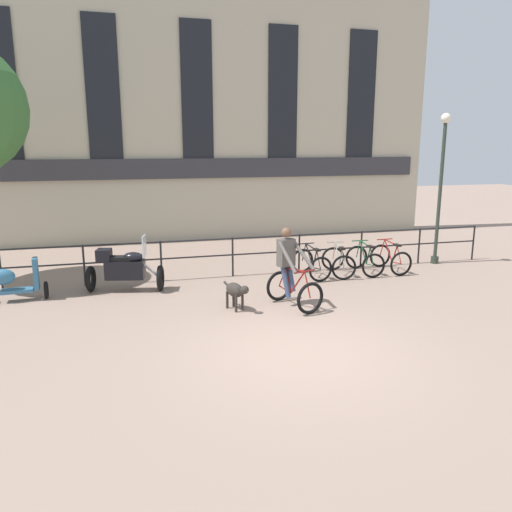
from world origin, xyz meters
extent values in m
plane|color=gray|center=(0.00, 0.00, 0.00)|extent=(60.00, 60.00, 0.00)
cylinder|color=#232326|center=(-5.62, 5.20, 0.53)|extent=(0.05, 0.05, 1.05)
cylinder|color=#232326|center=(-3.75, 5.20, 0.53)|extent=(0.05, 0.05, 1.05)
cylinder|color=#232326|center=(-1.88, 5.20, 0.53)|extent=(0.05, 0.05, 1.05)
cylinder|color=#232326|center=(0.00, 5.20, 0.53)|extent=(0.05, 0.05, 1.05)
cylinder|color=#232326|center=(1.88, 5.20, 0.53)|extent=(0.05, 0.05, 1.05)
cylinder|color=#232326|center=(3.75, 5.20, 0.53)|extent=(0.05, 0.05, 1.05)
cylinder|color=#232326|center=(5.62, 5.20, 0.53)|extent=(0.05, 0.05, 1.05)
cylinder|color=#232326|center=(7.50, 5.20, 0.53)|extent=(0.05, 0.05, 1.05)
cylinder|color=#232326|center=(0.00, 5.20, 1.02)|extent=(15.00, 0.04, 0.04)
cylinder|color=#232326|center=(0.00, 5.20, 0.58)|extent=(15.00, 0.04, 0.04)
cube|color=#BCB299|center=(0.00, 11.00, 4.58)|extent=(18.00, 0.60, 9.15)
cube|color=#333338|center=(0.00, 10.64, 2.60)|extent=(17.10, 0.12, 0.70)
cube|color=black|center=(-3.15, 10.67, 5.03)|extent=(1.10, 0.06, 5.12)
cube|color=black|center=(0.00, 10.67, 5.03)|extent=(1.10, 0.06, 5.12)
cube|color=black|center=(3.15, 10.67, 5.03)|extent=(1.10, 0.06, 5.12)
cube|color=black|center=(6.30, 10.67, 5.03)|extent=(1.10, 0.06, 5.12)
torus|color=black|center=(0.87, 1.78, 0.34)|extent=(0.67, 0.27, 0.68)
torus|color=black|center=(0.54, 2.83, 0.34)|extent=(0.67, 0.27, 0.68)
cylinder|color=maroon|center=(0.74, 2.19, 0.58)|extent=(0.18, 0.48, 0.60)
cylinder|color=maroon|center=(0.64, 2.50, 0.54)|extent=(0.10, 0.23, 0.52)
cylinder|color=maroon|center=(0.71, 2.28, 0.83)|extent=(0.24, 0.64, 0.10)
cylinder|color=maroon|center=(0.60, 2.62, 0.31)|extent=(0.16, 0.43, 0.08)
cylinder|color=maroon|center=(0.57, 2.71, 0.57)|extent=(0.10, 0.26, 0.47)
cylinder|color=maroon|center=(0.84, 1.87, 0.60)|extent=(0.10, 0.22, 0.54)
cylinder|color=maroon|center=(0.81, 1.97, 0.87)|extent=(0.47, 0.18, 0.03)
cube|color=black|center=(0.61, 2.60, 0.82)|extent=(0.19, 0.27, 0.05)
cube|color=#56514C|center=(0.61, 2.60, 1.15)|extent=(0.41, 0.32, 0.60)
sphere|color=brown|center=(0.61, 2.60, 1.59)|extent=(0.22, 0.22, 0.22)
cylinder|color=#56514C|center=(0.51, 2.22, 1.14)|extent=(0.23, 0.71, 0.60)
cylinder|color=#56514C|center=(0.91, 2.35, 1.14)|extent=(0.35, 0.69, 0.60)
cylinder|color=#384766|center=(0.57, 2.48, 0.52)|extent=(0.22, 0.32, 0.69)
cylinder|color=#384766|center=(0.71, 2.52, 0.58)|extent=(0.17, 0.32, 0.58)
ellipsoid|color=#332D28|center=(-0.57, 2.48, 0.43)|extent=(0.43, 0.57, 0.30)
cylinder|color=#332D28|center=(-0.49, 2.29, 0.45)|extent=(0.22, 0.21, 0.17)
sphere|color=#332D28|center=(-0.43, 2.15, 0.51)|extent=(0.18, 0.18, 0.18)
cone|color=#332D28|center=(-0.40, 2.08, 0.50)|extent=(0.13, 0.14, 0.10)
cylinder|color=#332D28|center=(-0.69, 2.76, 0.49)|extent=(0.12, 0.18, 0.11)
cylinder|color=#332D28|center=(-0.58, 2.29, 0.19)|extent=(0.06, 0.06, 0.37)
cylinder|color=#332D28|center=(-0.43, 2.36, 0.19)|extent=(0.06, 0.06, 0.37)
cylinder|color=#332D28|center=(-0.71, 2.59, 0.19)|extent=(0.06, 0.06, 0.37)
cylinder|color=#332D28|center=(-0.55, 2.66, 0.19)|extent=(0.06, 0.06, 0.37)
torus|color=black|center=(-1.97, 4.32, 0.31)|extent=(0.25, 0.63, 0.62)
torus|color=black|center=(-3.58, 4.68, 0.31)|extent=(0.25, 0.63, 0.62)
cube|color=black|center=(-2.78, 4.50, 0.53)|extent=(0.97, 0.59, 0.44)
ellipsoid|color=black|center=(-2.58, 4.46, 0.83)|extent=(0.54, 0.42, 0.24)
cube|color=black|center=(-2.89, 4.52, 0.80)|extent=(0.61, 0.41, 0.10)
cylinder|color=#B2B2B7|center=(-2.18, 4.37, 0.49)|extent=(0.46, 0.16, 0.41)
cube|color=silver|center=(-2.31, 4.40, 1.10)|extent=(0.12, 0.44, 0.50)
cube|color=black|center=(-3.24, 4.60, 0.89)|extent=(0.39, 0.42, 0.28)
torus|color=black|center=(1.92, 5.07, 0.33)|extent=(0.66, 0.13, 0.66)
torus|color=black|center=(2.03, 4.03, 0.33)|extent=(0.66, 0.13, 0.66)
cylinder|color=black|center=(1.97, 4.66, 0.56)|extent=(0.08, 0.47, 0.58)
cylinder|color=black|center=(2.00, 4.35, 0.53)|extent=(0.05, 0.22, 0.51)
cylinder|color=black|center=(1.97, 4.57, 0.81)|extent=(0.10, 0.63, 0.10)
cylinder|color=black|center=(2.01, 4.24, 0.31)|extent=(0.07, 0.42, 0.07)
cylinder|color=black|center=(2.02, 4.14, 0.55)|extent=(0.05, 0.25, 0.46)
cylinder|color=black|center=(1.93, 4.98, 0.59)|extent=(0.05, 0.21, 0.52)
cylinder|color=black|center=(1.94, 4.88, 0.84)|extent=(0.48, 0.08, 0.03)
cube|color=black|center=(2.01, 4.26, 0.80)|extent=(0.14, 0.25, 0.05)
torus|color=black|center=(2.83, 5.07, 0.33)|extent=(0.66, 0.16, 0.66)
torus|color=black|center=(2.68, 4.03, 0.33)|extent=(0.66, 0.16, 0.66)
cylinder|color=#9E998E|center=(2.77, 4.66, 0.56)|extent=(0.10, 0.47, 0.58)
cylinder|color=#9E998E|center=(2.73, 4.35, 0.53)|extent=(0.06, 0.22, 0.51)
cylinder|color=#9E998E|center=(2.76, 4.57, 0.81)|extent=(0.12, 0.63, 0.10)
cylinder|color=#9E998E|center=(2.71, 4.24, 0.31)|extent=(0.09, 0.42, 0.07)
cylinder|color=#9E998E|center=(2.70, 4.14, 0.55)|extent=(0.06, 0.25, 0.46)
cylinder|color=#9E998E|center=(2.82, 4.98, 0.59)|extent=(0.06, 0.21, 0.52)
cylinder|color=#9E998E|center=(2.80, 4.88, 0.84)|extent=(0.48, 0.10, 0.03)
cube|color=black|center=(2.71, 4.26, 0.80)|extent=(0.15, 0.25, 0.05)
torus|color=black|center=(3.55, 5.07, 0.33)|extent=(0.66, 0.08, 0.66)
torus|color=black|center=(3.52, 4.03, 0.33)|extent=(0.66, 0.08, 0.66)
cylinder|color=#194C2D|center=(3.54, 4.67, 0.56)|extent=(0.05, 0.47, 0.58)
cylinder|color=#194C2D|center=(3.53, 4.35, 0.53)|extent=(0.04, 0.22, 0.51)
cylinder|color=#194C2D|center=(3.54, 4.57, 0.81)|extent=(0.05, 0.63, 0.10)
cylinder|color=#194C2D|center=(3.53, 4.24, 0.31)|extent=(0.04, 0.42, 0.07)
cylinder|color=#194C2D|center=(3.52, 4.14, 0.55)|extent=(0.03, 0.25, 0.46)
cylinder|color=#194C2D|center=(3.55, 4.98, 0.59)|extent=(0.03, 0.21, 0.52)
cylinder|color=#194C2D|center=(3.54, 4.89, 0.84)|extent=(0.48, 0.04, 0.03)
cube|color=black|center=(3.53, 4.26, 0.80)|extent=(0.13, 0.24, 0.05)
torus|color=black|center=(4.29, 5.07, 0.33)|extent=(0.66, 0.09, 0.66)
torus|color=black|center=(4.34, 4.03, 0.33)|extent=(0.66, 0.09, 0.66)
cylinder|color=maroon|center=(4.31, 4.67, 0.56)|extent=(0.05, 0.47, 0.58)
cylinder|color=maroon|center=(4.32, 4.35, 0.53)|extent=(0.04, 0.22, 0.51)
cylinder|color=maroon|center=(4.31, 4.57, 0.81)|extent=(0.06, 0.63, 0.10)
cylinder|color=maroon|center=(4.33, 4.24, 0.31)|extent=(0.04, 0.42, 0.07)
cylinder|color=maroon|center=(4.33, 4.14, 0.55)|extent=(0.03, 0.25, 0.46)
cylinder|color=maroon|center=(4.30, 4.98, 0.59)|extent=(0.03, 0.21, 0.52)
cylinder|color=maroon|center=(4.30, 4.89, 0.84)|extent=(0.48, 0.05, 0.03)
cube|color=black|center=(4.33, 4.26, 0.80)|extent=(0.13, 0.24, 0.05)
torus|color=black|center=(-4.54, 4.37, 0.20)|extent=(0.11, 0.40, 0.40)
cube|color=teal|center=(-5.14, 4.33, 0.24)|extent=(0.69, 0.33, 0.08)
cube|color=teal|center=(-4.72, 4.36, 0.60)|extent=(0.12, 0.33, 0.72)
ellipsoid|color=teal|center=(-5.41, 4.31, 0.58)|extent=(0.54, 0.34, 0.36)
cylinder|color=#2D382D|center=(6.09, 5.06, 0.10)|extent=(0.22, 0.22, 0.20)
cylinder|color=#2D382D|center=(6.09, 5.06, 2.02)|extent=(0.10, 0.10, 4.04)
sphere|color=silver|center=(6.09, 5.06, 4.15)|extent=(0.28, 0.28, 0.28)
camera|label=1|loc=(-2.80, -7.42, 3.44)|focal=35.00mm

